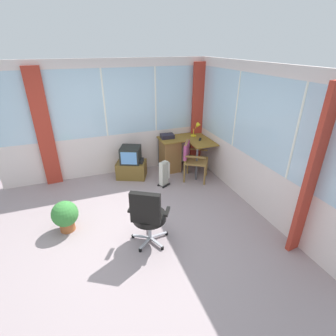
% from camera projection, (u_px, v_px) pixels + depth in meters
% --- Properties ---
extents(ground, '(5.51, 5.40, 0.06)m').
position_uv_depth(ground, '(133.00, 231.00, 4.19)').
color(ground, gray).
extents(north_window_panel, '(4.51, 0.07, 2.50)m').
position_uv_depth(north_window_panel, '(106.00, 121.00, 5.51)').
color(north_window_panel, silver).
rests_on(north_window_panel, ground).
extents(east_window_panel, '(0.07, 4.40, 2.50)m').
position_uv_depth(east_window_panel, '(260.00, 142.00, 4.33)').
color(east_window_panel, silver).
rests_on(east_window_panel, ground).
extents(curtain_north_left, '(0.32, 0.10, 2.40)m').
position_uv_depth(curtain_north_left, '(44.00, 130.00, 5.08)').
color(curtain_north_left, '#AE3426').
rests_on(curtain_north_left, ground).
extents(curtain_corner, '(0.32, 0.09, 2.40)m').
position_uv_depth(curtain_corner, '(198.00, 116.00, 6.09)').
color(curtain_corner, '#AE3426').
rests_on(curtain_corner, ground).
extents(curtain_east_far, '(0.32, 0.11, 2.40)m').
position_uv_depth(curtain_east_far, '(314.00, 176.00, 3.31)').
color(curtain_east_far, '#AE3426').
rests_on(curtain_east_far, ground).
extents(desk, '(1.11, 1.01, 0.78)m').
position_uv_depth(desk, '(172.00, 153.00, 6.02)').
color(desk, olive).
rests_on(desk, ground).
extents(desk_lamp, '(0.24, 0.21, 0.35)m').
position_uv_depth(desk_lamp, '(198.00, 127.00, 5.94)').
color(desk_lamp, yellow).
rests_on(desk_lamp, desk).
extents(tv_remote, '(0.12, 0.15, 0.02)m').
position_uv_depth(tv_remote, '(200.00, 139.00, 5.81)').
color(tv_remote, black).
rests_on(tv_remote, desk).
extents(paper_tray, '(0.32, 0.25, 0.09)m').
position_uv_depth(paper_tray, '(167.00, 136.00, 5.90)').
color(paper_tray, '#231E2A').
rests_on(paper_tray, desk).
extents(wooden_armchair, '(0.67, 0.66, 0.86)m').
position_uv_depth(wooden_armchair, '(191.00, 156.00, 5.54)').
color(wooden_armchair, olive).
rests_on(wooden_armchair, ground).
extents(office_chair, '(0.62, 0.60, 0.96)m').
position_uv_depth(office_chair, '(148.00, 214.00, 3.67)').
color(office_chair, '#B7B7BF').
rests_on(office_chair, ground).
extents(tv_on_stand, '(0.76, 0.66, 0.73)m').
position_uv_depth(tv_on_stand, '(131.00, 164.00, 5.71)').
color(tv_on_stand, brown).
rests_on(tv_on_stand, ground).
extents(space_heater, '(0.29, 0.26, 0.55)m').
position_uv_depth(space_heater, '(165.00, 173.00, 5.39)').
color(space_heater, silver).
rests_on(space_heater, ground).
extents(potted_plant, '(0.42, 0.42, 0.53)m').
position_uv_depth(potted_plant, '(65.00, 215.00, 4.06)').
color(potted_plant, '#A4592E').
rests_on(potted_plant, ground).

